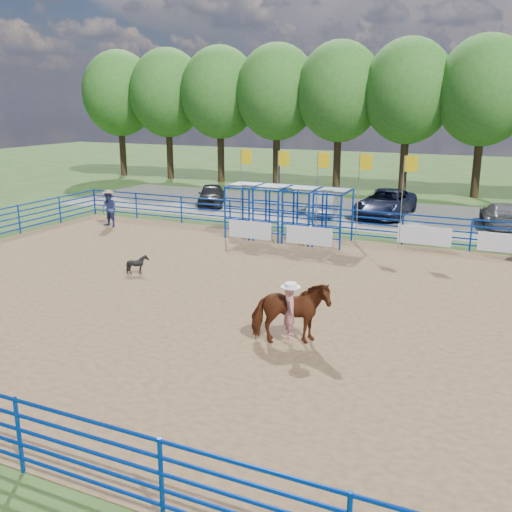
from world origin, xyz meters
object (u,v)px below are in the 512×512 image
Objects in this scene: car_d at (503,215)px; horse_and_rider at (290,311)px; car_b at (323,203)px; calf at (138,265)px; car_c at (386,203)px; car_a at (211,195)px; spectator_cowboy at (109,209)px.

horse_and_rider is at bearing 65.21° from car_d.
car_b is (-5.01, 18.31, -0.27)m from horse_and_rider.
calf is 16.83m from car_c.
car_a is at bearing -171.31° from car_c.
car_b is at bearing 40.80° from spectator_cowboy.
car_b is (2.73, 14.61, 0.31)m from calf.
car_d is at bearing -23.56° from car_a.
calf is at bearing -108.03° from car_c.
horse_and_rider is 0.45× the size of car_c.
horse_and_rider is at bearing 93.29° from car_b.
horse_and_rider is 19.40m from car_c.
horse_and_rider is 19.36m from car_d.
car_b is at bearing -7.85° from car_d.
car_a is at bearing 21.49° from calf.
spectator_cowboy is 8.25m from car_a.
calf is 0.14× the size of car_c.
car_a is at bearing -9.16° from car_d.
horse_and_rider reaches higher than car_c.
spectator_cowboy reaches higher than car_c.
car_c is at bearing 94.55° from horse_and_rider.
car_b is (7.56, -0.05, 0.03)m from car_a.
car_d is (19.07, 8.47, -0.30)m from spectator_cowboy.
car_b reaches higher than car_d.
spectator_cowboy is at bearing 13.45° from car_d.
car_a is at bearing -12.35° from car_b.
car_b is 0.92× the size of car_d.
horse_and_rider is 22.25m from car_a.
calf is at bearing 154.46° from horse_and_rider.
horse_and_rider is 1.29× the size of spectator_cowboy.
car_c reaches higher than car_a.
car_c reaches higher than calf.
car_c is 6.34m from car_d.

